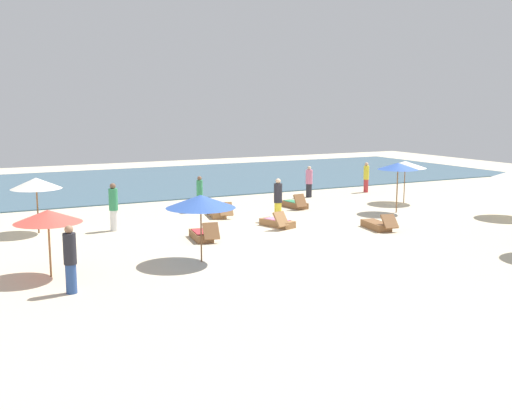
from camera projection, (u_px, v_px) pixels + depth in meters
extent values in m
plane|color=beige|center=(284.00, 229.00, 24.61)|extent=(60.00, 60.00, 0.00)
cube|color=#3D6075|center=(152.00, 181.00, 39.54)|extent=(48.00, 16.00, 0.06)
cylinder|color=brown|center=(201.00, 229.00, 19.48)|extent=(0.05, 0.05, 2.08)
cone|color=#3359B2|center=(201.00, 201.00, 19.34)|extent=(2.20, 2.20, 0.41)
cylinder|color=brown|center=(37.00, 206.00, 23.77)|extent=(0.06, 0.06, 2.10)
cone|color=silver|center=(36.00, 183.00, 23.63)|extent=(1.91, 1.91, 0.42)
cylinder|color=olive|center=(49.00, 244.00, 17.78)|extent=(0.06, 0.06, 1.91)
cone|color=#D84C3F|center=(48.00, 216.00, 17.65)|extent=(1.92, 1.92, 0.37)
cylinder|color=brown|center=(404.00, 183.00, 30.98)|extent=(0.05, 0.05, 2.05)
cone|color=silver|center=(405.00, 165.00, 30.83)|extent=(2.10, 2.10, 0.34)
cylinder|color=olive|center=(397.00, 188.00, 28.24)|extent=(0.06, 0.06, 2.23)
cone|color=#3359B2|center=(398.00, 166.00, 28.07)|extent=(1.83, 1.83, 0.31)
cube|color=olive|center=(217.00, 213.00, 27.38)|extent=(0.92, 1.60, 0.28)
cube|color=olive|center=(226.00, 209.00, 26.80)|extent=(0.65, 0.56, 0.56)
cube|color=brown|center=(294.00, 205.00, 29.71)|extent=(0.77, 1.56, 0.28)
cube|color=brown|center=(300.00, 201.00, 29.01)|extent=(0.61, 0.44, 0.60)
cube|color=#338C59|center=(294.00, 201.00, 29.68)|extent=(0.63, 1.10, 0.03)
cube|color=brown|center=(201.00, 236.00, 22.78)|extent=(0.82, 1.57, 0.28)
cube|color=brown|center=(211.00, 231.00, 22.17)|extent=(0.63, 0.49, 0.58)
cube|color=#BF3338|center=(201.00, 232.00, 22.76)|extent=(0.66, 1.12, 0.03)
cube|color=brown|center=(376.00, 225.00, 24.70)|extent=(0.82, 1.57, 0.28)
cube|color=brown|center=(390.00, 221.00, 24.09)|extent=(0.64, 0.59, 0.51)
cube|color=olive|center=(277.00, 223.00, 25.17)|extent=(1.02, 1.61, 0.28)
cube|color=olive|center=(281.00, 219.00, 24.44)|extent=(0.67, 0.57, 0.58)
cube|color=#D17299|center=(277.00, 219.00, 25.15)|extent=(0.80, 1.15, 0.03)
cylinder|color=yellow|center=(278.00, 212.00, 26.40)|extent=(0.35, 0.35, 0.78)
cylinder|color=#26262D|center=(278.00, 193.00, 26.27)|extent=(0.41, 0.41, 0.81)
sphere|color=beige|center=(278.00, 181.00, 26.18)|extent=(0.22, 0.22, 0.22)
cylinder|color=#2D4C8C|center=(71.00, 279.00, 16.33)|extent=(0.37, 0.37, 0.79)
cylinder|color=#26262D|center=(70.00, 249.00, 16.19)|extent=(0.43, 0.43, 0.83)
sphere|color=#A37556|center=(69.00, 229.00, 16.11)|extent=(0.22, 0.22, 0.22)
cylinder|color=#2D4C8C|center=(200.00, 204.00, 28.51)|extent=(0.33, 0.33, 0.72)
cylinder|color=#338C59|center=(200.00, 188.00, 28.39)|extent=(0.39, 0.39, 0.75)
sphere|color=brown|center=(199.00, 178.00, 28.31)|extent=(0.20, 0.20, 0.20)
cylinder|color=#26262D|center=(309.00, 190.00, 32.94)|extent=(0.37, 0.37, 0.72)
cylinder|color=#D17299|center=(309.00, 177.00, 32.82)|extent=(0.43, 0.43, 0.75)
sphere|color=beige|center=(309.00, 168.00, 32.75)|extent=(0.20, 0.20, 0.20)
cylinder|color=#BF3338|center=(366.00, 186.00, 34.74)|extent=(0.36, 0.36, 0.73)
cylinder|color=yellow|center=(366.00, 173.00, 34.62)|extent=(0.43, 0.43, 0.76)
sphere|color=tan|center=(367.00, 164.00, 34.54)|extent=(0.21, 0.21, 0.21)
cylinder|color=white|center=(114.00, 220.00, 24.32)|extent=(0.32, 0.32, 0.81)
cylinder|color=#338C59|center=(113.00, 199.00, 24.19)|extent=(0.38, 0.38, 0.85)
sphere|color=brown|center=(113.00, 186.00, 24.10)|extent=(0.23, 0.23, 0.23)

